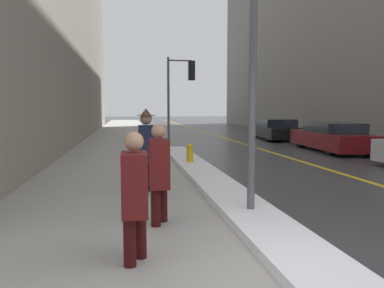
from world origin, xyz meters
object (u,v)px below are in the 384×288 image
at_px(pedestrian_nearside, 159,169).
at_px(pedestrian_in_fedora, 146,147).
at_px(pedestrian_with_shoulder_bag, 135,191).
at_px(parked_car_black, 275,130).
at_px(lamp_post, 253,45).
at_px(traffic_light_near, 182,82).
at_px(fire_hydrant, 190,155).
at_px(parked_car_maroon, 332,137).

relative_size(pedestrian_nearside, pedestrian_in_fedora, 0.87).
height_order(pedestrian_with_shoulder_bag, parked_car_black, pedestrian_with_shoulder_bag).
xyz_separation_m(lamp_post, parked_car_black, (6.36, 14.48, -2.16)).
height_order(lamp_post, parked_car_black, lamp_post).
bearing_deg(traffic_light_near, lamp_post, -93.72).
xyz_separation_m(lamp_post, fire_hydrant, (-0.09, 5.33, -2.36)).
bearing_deg(traffic_light_near, parked_car_black, 23.74).
height_order(parked_car_black, fire_hydrant, parked_car_black).
bearing_deg(pedestrian_with_shoulder_bag, parked_car_black, 153.58).
height_order(pedestrian_with_shoulder_bag, pedestrian_nearside, pedestrian_nearside).
xyz_separation_m(pedestrian_nearside, parked_car_maroon, (7.84, 8.65, -0.28)).
xyz_separation_m(lamp_post, pedestrian_with_shoulder_bag, (-1.85, -1.46, -1.89)).
xyz_separation_m(pedestrian_with_shoulder_bag, parked_car_maroon, (8.23, 9.99, -0.26)).
distance_m(parked_car_maroon, fire_hydrant, 7.22).
xyz_separation_m(parked_car_black, fire_hydrant, (-6.46, -9.15, -0.21)).
distance_m(lamp_post, pedestrian_in_fedora, 3.13).
bearing_deg(fire_hydrant, traffic_light_near, 83.59).
xyz_separation_m(traffic_light_near, pedestrian_nearside, (-2.11, -12.01, -2.13)).
distance_m(pedestrian_nearside, parked_car_maroon, 11.68).
xyz_separation_m(lamp_post, pedestrian_in_fedora, (-1.54, 2.08, -1.76)).
bearing_deg(pedestrian_with_shoulder_bag, parked_car_maroon, 141.37).
height_order(traffic_light_near, pedestrian_with_shoulder_bag, traffic_light_near).
bearing_deg(pedestrian_with_shoulder_bag, pedestrian_in_fedora, 175.84).
distance_m(traffic_light_near, pedestrian_nearside, 12.37).
distance_m(traffic_light_near, parked_car_maroon, 7.07).
bearing_deg(pedestrian_with_shoulder_bag, pedestrian_nearside, 164.83).
relative_size(pedestrian_in_fedora, parked_car_black, 0.36).
bearing_deg(traffic_light_near, fire_hydrant, -97.03).
bearing_deg(parked_car_maroon, pedestrian_nearside, 142.32).
distance_m(parked_car_black, fire_hydrant, 11.20).
relative_size(traffic_light_near, pedestrian_in_fedora, 2.36).
height_order(lamp_post, fire_hydrant, lamp_post).
height_order(pedestrian_nearside, parked_car_maroon, pedestrian_nearside).
bearing_deg(pedestrian_nearside, pedestrian_with_shoulder_bag, -15.17).
bearing_deg(traffic_light_near, pedestrian_nearside, -100.58).
distance_m(pedestrian_nearside, fire_hydrant, 5.64).
height_order(pedestrian_with_shoulder_bag, fire_hydrant, pedestrian_with_shoulder_bag).
bearing_deg(parked_car_black, pedestrian_with_shoulder_bag, 158.07).
bearing_deg(lamp_post, fire_hydrant, 91.01).
relative_size(pedestrian_nearside, parked_car_maroon, 0.31).
bearing_deg(lamp_post, pedestrian_with_shoulder_bag, -141.72).
bearing_deg(parked_car_maroon, traffic_light_near, 64.15).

